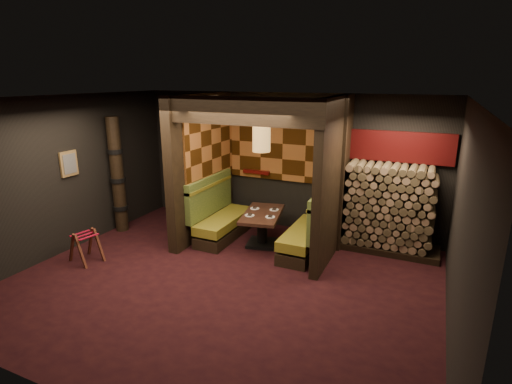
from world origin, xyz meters
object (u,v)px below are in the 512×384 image
Objects in this scene: booth_bench_right at (310,232)px; pendant_lamp at (262,139)px; luggage_rack at (86,245)px; totem_column at (117,176)px; dining_table at (262,224)px; firewood_stack at (393,209)px; booth_bench_left at (220,218)px.

pendant_lamp is at bearing -174.60° from booth_bench_right.
totem_column is (-0.50, 1.43, 0.89)m from luggage_rack.
dining_table is 3.20m from luggage_rack.
totem_column is at bearing -172.14° from booth_bench_right.
totem_column is at bearing -166.81° from firewood_stack.
dining_table is 2.15× the size of luggage_rack.
dining_table is 0.78× the size of firewood_stack.
firewood_stack is (2.29, 0.74, 0.40)m from dining_table.
firewood_stack is (3.25, 0.70, 0.42)m from booth_bench_left.
booth_bench_right is 1.18× the size of dining_table.
booth_bench_right is at bearing 7.86° from totem_column.
totem_column is (-3.04, -0.46, -0.88)m from pendant_lamp.
booth_bench_right is 0.94m from dining_table.
luggage_rack is at bearing -150.36° from booth_bench_right.
booth_bench_left is 0.67× the size of totem_column.
totem_column is at bearing -165.25° from booth_bench_left.
pendant_lamp is 3.63m from luggage_rack.
dining_table is (-0.94, -0.04, 0.02)m from booth_bench_right.
totem_column reaches higher than luggage_rack.
pendant_lamp reaches higher than firewood_stack.
totem_column reaches higher than firewood_stack.
luggage_rack is at bearing -128.75° from booth_bench_left.
firewood_stack is (5.33, 1.25, -0.37)m from totem_column.
booth_bench_right is 0.92× the size of firewood_stack.
dining_table is 1.65m from pendant_lamp.
luggage_rack is (-2.54, -1.89, -1.77)m from pendant_lamp.
totem_column reaches higher than booth_bench_right.
firewood_stack is (2.29, 0.79, -1.25)m from pendant_lamp.
booth_bench_right is at bearing 0.00° from booth_bench_left.
booth_bench_left is at bearing -167.83° from firewood_stack.
dining_table is at bearing -2.35° from booth_bench_left.
booth_bench_left is 1.92m from pendant_lamp.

